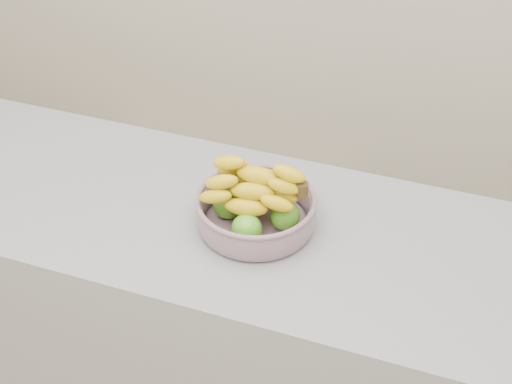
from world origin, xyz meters
The scene contains 2 objects.
counter centered at (0.00, 0.46, 0.45)m, with size 2.00×0.60×0.90m, color #94949C.
fruit_bowl centered at (0.06, 0.46, 0.95)m, with size 0.29×0.29×0.17m.
Camera 1 is at (0.50, -0.77, 2.00)m, focal length 50.00 mm.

